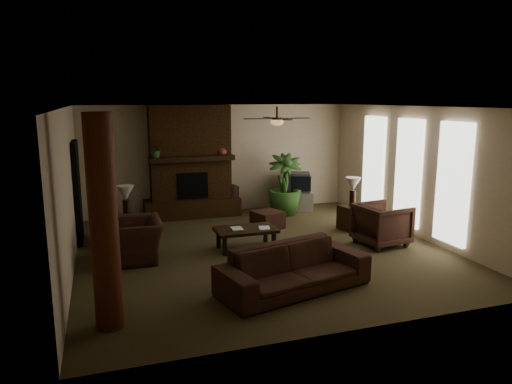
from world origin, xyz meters
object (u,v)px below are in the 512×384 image
object	(u,v)px
armchair_right	(382,222)
side_table_right	(352,218)
floor_vase	(233,197)
lamp_right	(353,186)
sofa	(294,261)
log_column	(104,224)
lamp_left	(126,195)
coffee_table	(246,231)
side_table_left	(126,229)
ottoman	(268,220)
armchair_left	(134,233)
tv_stand	(297,201)
floor_plant	(284,198)

from	to	relation	value
armchair_right	side_table_right	size ratio (longest dim) A/B	1.72
floor_vase	lamp_right	world-z (taller)	lamp_right
sofa	log_column	bearing A→B (deg)	173.64
sofa	armchair_right	distance (m)	3.07
floor_vase	armchair_right	bearing A→B (deg)	-58.74
armchair_right	lamp_left	bearing A→B (deg)	62.04
armchair_right	coffee_table	bearing A→B (deg)	70.27
armchair_right	side_table_left	size ratio (longest dim) A/B	1.72
ottoman	armchair_right	bearing A→B (deg)	-46.90
armchair_right	floor_vase	bearing A→B (deg)	23.60
armchair_left	armchair_right	world-z (taller)	armchair_left
ottoman	tv_stand	world-z (taller)	tv_stand
floor_vase	ottoman	bearing A→B (deg)	-77.22
log_column	armchair_right	bearing A→B (deg)	20.12
floor_plant	side_table_right	bearing A→B (deg)	-62.89
side_table_left	floor_vase	bearing A→B (deg)	31.62
sofa	ottoman	xyz separation A→B (m)	(0.82, 3.52, -0.27)
armchair_right	ottoman	world-z (taller)	armchair_right
coffee_table	floor_vase	world-z (taller)	floor_vase
lamp_left	ottoman	bearing A→B (deg)	1.71
coffee_table	ottoman	bearing A→B (deg)	54.97
log_column	lamp_left	bearing A→B (deg)	83.22
floor_vase	lamp_right	xyz separation A→B (m)	(2.20, -2.31, 0.57)
armchair_right	lamp_right	world-z (taller)	lamp_right
sofa	floor_vase	xyz separation A→B (m)	(0.44, 5.18, -0.04)
log_column	lamp_right	bearing A→B (deg)	30.87
floor_plant	coffee_table	bearing A→B (deg)	-126.04
armchair_left	armchair_right	bearing A→B (deg)	82.71
coffee_table	lamp_right	xyz separation A→B (m)	(2.76, 0.68, 0.63)
log_column	tv_stand	bearing A→B (deg)	47.31
armchair_right	side_table_right	xyz separation A→B (m)	(0.00, 1.21, -0.20)
lamp_right	floor_plant	bearing A→B (deg)	118.37
log_column	ottoman	xyz separation A→B (m)	(3.59, 3.89, -1.20)
armchair_left	side_table_right	world-z (taller)	armchair_left
coffee_table	side_table_left	size ratio (longest dim) A/B	2.18
sofa	lamp_right	bearing A→B (deg)	33.37
armchair_left	tv_stand	world-z (taller)	armchair_left
armchair_right	tv_stand	size ratio (longest dim) A/B	1.11
sofa	armchair_right	xyz separation A→B (m)	(2.62, 1.60, 0.00)
lamp_left	sofa	bearing A→B (deg)	-55.92
coffee_table	tv_stand	xyz separation A→B (m)	(2.29, 2.80, -0.12)
armchair_left	coffee_table	xyz separation A→B (m)	(2.15, -0.09, -0.13)
log_column	side_table_right	size ratio (longest dim) A/B	5.09
ottoman	tv_stand	xyz separation A→B (m)	(1.35, 1.47, 0.05)
armchair_right	side_table_left	bearing A→B (deg)	61.91
tv_stand	lamp_left	distance (m)	4.82
side_table_left	side_table_right	size ratio (longest dim) A/B	1.00
armchair_left	tv_stand	size ratio (longest dim) A/B	1.36
log_column	floor_vase	xyz separation A→B (m)	(3.22, 5.55, -0.97)
sofa	coffee_table	bearing A→B (deg)	79.06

